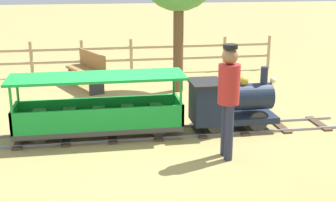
{
  "coord_description": "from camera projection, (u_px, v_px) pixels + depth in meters",
  "views": [
    {
      "loc": [
        6.74,
        -0.84,
        2.56
      ],
      "look_at": [
        0.0,
        0.29,
        0.55
      ],
      "focal_mm": 47.56,
      "sensor_mm": 36.0,
      "label": 1
    }
  ],
  "objects": [
    {
      "name": "fence_section",
      "position": [
        131.0,
        55.0,
        11.34
      ],
      "size": [
        0.08,
        7.48,
        0.9
      ],
      "color": "tan",
      "rests_on": "ground_plane"
    },
    {
      "name": "locomotive",
      "position": [
        229.0,
        102.0,
        7.3
      ],
      "size": [
        0.67,
        1.44,
        1.01
      ],
      "color": "#192338",
      "rests_on": "ground_plane"
    },
    {
      "name": "conductor_person",
      "position": [
        229.0,
        93.0,
        6.07
      ],
      "size": [
        0.3,
        0.3,
        1.62
      ],
      "color": "#282D47",
      "rests_on": "ground_plane"
    },
    {
      "name": "ground_plane",
      "position": [
        150.0,
        134.0,
        7.23
      ],
      "size": [
        60.0,
        60.0,
        0.0
      ],
      "primitive_type": "plane",
      "color": "#A38C51"
    },
    {
      "name": "passenger_car",
      "position": [
        99.0,
        112.0,
        6.98
      ],
      "size": [
        0.77,
        2.7,
        0.97
      ],
      "color": "#3F3F3F",
      "rests_on": "ground_plane"
    },
    {
      "name": "park_bench",
      "position": [
        87.0,
        70.0,
        9.92
      ],
      "size": [
        1.35,
        0.9,
        0.82
      ],
      "color": "olive",
      "rests_on": "ground_plane"
    },
    {
      "name": "track",
      "position": [
        156.0,
        133.0,
        7.24
      ],
      "size": [
        0.71,
        6.4,
        0.04
      ],
      "color": "gray",
      "rests_on": "ground_plane"
    }
  ]
}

